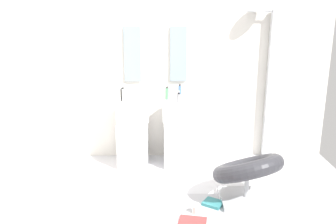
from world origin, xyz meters
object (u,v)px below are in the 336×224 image
at_px(lounge_chair, 247,172).
at_px(soap_bottle_black, 123,95).
at_px(soap_bottle_clear, 123,95).
at_px(soap_bottle_grey, 179,98).
at_px(soap_bottle_green, 167,94).
at_px(pedestal_sink_left, 133,131).
at_px(pedestal_sink_right, 179,131).
at_px(soap_bottle_amber, 123,95).
at_px(shower_column, 271,83).
at_px(soap_bottle_blue, 180,91).
at_px(magazine_red, 193,221).
at_px(coffee_mug, 196,209).
at_px(magazine_teal, 213,203).

distance_m(lounge_chair, soap_bottle_black, 1.87).
bearing_deg(lounge_chair, soap_bottle_clear, 146.74).
bearing_deg(soap_bottle_grey, lounge_chair, -52.96).
bearing_deg(soap_bottle_black, soap_bottle_green, 4.84).
bearing_deg(soap_bottle_clear, pedestal_sink_left, 50.14).
xyz_separation_m(pedestal_sink_right, soap_bottle_amber, (-0.73, -0.03, 0.51)).
xyz_separation_m(pedestal_sink_left, soap_bottle_amber, (-0.11, -0.03, 0.51)).
xyz_separation_m(shower_column, soap_bottle_black, (-2.00, -0.25, -0.10)).
bearing_deg(soap_bottle_blue, lounge_chair, -60.48).
bearing_deg(magazine_red, pedestal_sink_left, 127.34).
relative_size(magazine_red, soap_bottle_amber, 1.61).
xyz_separation_m(magazine_red, soap_bottle_green, (-0.23, 1.49, 0.97)).
relative_size(coffee_mug, soap_bottle_black, 0.53).
bearing_deg(soap_bottle_clear, shower_column, 10.09).
height_order(shower_column, lounge_chair, shower_column).
xyz_separation_m(pedestal_sink_right, coffee_mug, (0.12, -1.29, -0.42)).
relative_size(pedestal_sink_right, soap_bottle_green, 5.82).
distance_m(pedestal_sink_right, soap_bottle_clear, 0.90).
relative_size(lounge_chair, soap_bottle_black, 6.32).
xyz_separation_m(shower_column, magazine_red, (-1.20, -1.69, -1.06)).
relative_size(soap_bottle_black, soap_bottle_grey, 1.39).
distance_m(shower_column, lounge_chair, 1.58).
bearing_deg(shower_column, coffee_mug, -126.93).
bearing_deg(soap_bottle_amber, soap_bottle_blue, 13.86).
distance_m(pedestal_sink_right, soap_bottle_amber, 0.89).
distance_m(soap_bottle_clear, soap_bottle_amber, 0.09).
relative_size(pedestal_sink_right, magazine_teal, 5.00).
relative_size(shower_column, soap_bottle_grey, 16.64).
height_order(lounge_chair, magazine_teal, lounge_chair).
bearing_deg(shower_column, soap_bottle_amber, -172.46).
bearing_deg(lounge_chair, soap_bottle_blue, 119.52).
distance_m(shower_column, magazine_teal, 1.96).
xyz_separation_m(soap_bottle_black, soap_bottle_grey, (0.73, -0.09, -0.02)).
distance_m(coffee_mug, soap_bottle_black, 1.80).
relative_size(pedestal_sink_right, soap_bottle_blue, 5.65).
xyz_separation_m(magazine_red, coffee_mug, (0.05, 0.17, 0.04)).
height_order(pedestal_sink_left, shower_column, shower_column).
bearing_deg(magazine_red, shower_column, 66.62).
relative_size(pedestal_sink_left, soap_bottle_clear, 5.09).
distance_m(soap_bottle_clear, soap_bottle_green, 0.58).
height_order(lounge_chair, soap_bottle_amber, soap_bottle_amber).
height_order(magazine_teal, soap_bottle_green, soap_bottle_green).
bearing_deg(magazine_teal, soap_bottle_blue, 135.60).
relative_size(pedestal_sink_left, pedestal_sink_right, 1.00).
bearing_deg(soap_bottle_clear, pedestal_sink_right, 9.17).
distance_m(shower_column, coffee_mug, 2.17).
height_order(shower_column, magazine_teal, shower_column).
distance_m(pedestal_sink_right, soap_bottle_blue, 0.54).
height_order(pedestal_sink_left, coffee_mug, pedestal_sink_left).
distance_m(magazine_red, soap_bottle_amber, 1.90).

